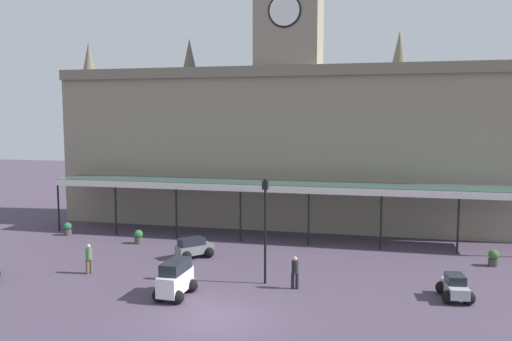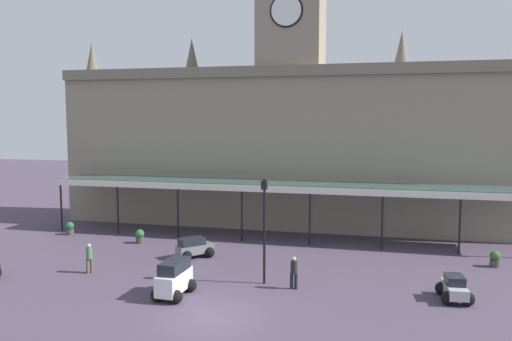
{
  "view_description": "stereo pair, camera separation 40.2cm",
  "coord_description": "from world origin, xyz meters",
  "px_view_note": "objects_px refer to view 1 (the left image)",
  "views": [
    {
      "loc": [
        6.46,
        -20.31,
        8.62
      ],
      "look_at": [
        0.0,
        7.96,
        5.6
      ],
      "focal_mm": 35.76,
      "sensor_mm": 36.0,
      "label": 1
    },
    {
      "loc": [
        6.85,
        -20.22,
        8.62
      ],
      "look_at": [
        0.0,
        7.96,
        5.6
      ],
      "focal_mm": 35.76,
      "sensor_mm": 36.0,
      "label": 2
    }
  ],
  "objects_px": {
    "pedestrian_beside_cars": "(295,271)",
    "car_silver_sedan": "(455,289)",
    "car_white_van": "(175,280)",
    "pedestrian_near_entrance": "(89,258)",
    "planter_forecourt_centre": "(494,258)",
    "car_grey_estate": "(194,249)",
    "victorian_lamppost": "(265,219)",
    "planter_near_kerb": "(67,229)",
    "planter_by_canopy": "(138,237)"
  },
  "relations": [
    {
      "from": "car_grey_estate",
      "to": "planter_near_kerb",
      "type": "distance_m",
      "value": 11.72
    },
    {
      "from": "car_white_van",
      "to": "planter_by_canopy",
      "type": "xyz_separation_m",
      "value": [
        -6.41,
        9.23,
        -0.32
      ]
    },
    {
      "from": "pedestrian_near_entrance",
      "to": "victorian_lamppost",
      "type": "xyz_separation_m",
      "value": [
        9.85,
        0.54,
        2.49
      ]
    },
    {
      "from": "victorian_lamppost",
      "to": "planter_near_kerb",
      "type": "bearing_deg",
      "value": 155.55
    },
    {
      "from": "car_white_van",
      "to": "pedestrian_beside_cars",
      "type": "xyz_separation_m",
      "value": [
        5.44,
        2.42,
        0.1
      ]
    },
    {
      "from": "car_white_van",
      "to": "pedestrian_near_entrance",
      "type": "height_order",
      "value": "car_white_van"
    },
    {
      "from": "car_silver_sedan",
      "to": "pedestrian_near_entrance",
      "type": "bearing_deg",
      "value": -179.09
    },
    {
      "from": "car_silver_sedan",
      "to": "pedestrian_beside_cars",
      "type": "height_order",
      "value": "pedestrian_beside_cars"
    },
    {
      "from": "car_white_van",
      "to": "planter_by_canopy",
      "type": "height_order",
      "value": "car_white_van"
    },
    {
      "from": "pedestrian_near_entrance",
      "to": "pedestrian_beside_cars",
      "type": "height_order",
      "value": "same"
    },
    {
      "from": "car_silver_sedan",
      "to": "planter_forecourt_centre",
      "type": "relative_size",
      "value": 2.21
    },
    {
      "from": "pedestrian_beside_cars",
      "to": "planter_forecourt_centre",
      "type": "relative_size",
      "value": 1.74
    },
    {
      "from": "pedestrian_near_entrance",
      "to": "planter_forecourt_centre",
      "type": "bearing_deg",
      "value": 16.52
    },
    {
      "from": "car_silver_sedan",
      "to": "planter_forecourt_centre",
      "type": "height_order",
      "value": "car_silver_sedan"
    },
    {
      "from": "car_silver_sedan",
      "to": "pedestrian_beside_cars",
      "type": "bearing_deg",
      "value": -178.18
    },
    {
      "from": "car_silver_sedan",
      "to": "victorian_lamppost",
      "type": "bearing_deg",
      "value": 178.56
    },
    {
      "from": "car_grey_estate",
      "to": "car_silver_sedan",
      "type": "bearing_deg",
      "value": -15.39
    },
    {
      "from": "car_grey_estate",
      "to": "victorian_lamppost",
      "type": "height_order",
      "value": "victorian_lamppost"
    },
    {
      "from": "car_grey_estate",
      "to": "car_white_van",
      "type": "relative_size",
      "value": 0.98
    },
    {
      "from": "car_grey_estate",
      "to": "pedestrian_near_entrance",
      "type": "relative_size",
      "value": 1.43
    },
    {
      "from": "planter_forecourt_centre",
      "to": "planter_by_canopy",
      "type": "xyz_separation_m",
      "value": [
        -22.55,
        0.29,
        0.0
      ]
    },
    {
      "from": "car_white_van",
      "to": "pedestrian_near_entrance",
      "type": "xyz_separation_m",
      "value": [
        -6.04,
        2.36,
        0.1
      ]
    },
    {
      "from": "planter_forecourt_centre",
      "to": "planter_by_canopy",
      "type": "height_order",
      "value": "same"
    },
    {
      "from": "victorian_lamppost",
      "to": "car_grey_estate",
      "type": "bearing_deg",
      "value": 144.42
    },
    {
      "from": "pedestrian_beside_cars",
      "to": "car_silver_sedan",
      "type": "bearing_deg",
      "value": 1.82
    },
    {
      "from": "car_white_van",
      "to": "car_silver_sedan",
      "type": "distance_m",
      "value": 13.37
    },
    {
      "from": "victorian_lamppost",
      "to": "planter_by_canopy",
      "type": "bearing_deg",
      "value": 148.2
    },
    {
      "from": "car_grey_estate",
      "to": "planter_by_canopy",
      "type": "bearing_deg",
      "value": 152.62
    },
    {
      "from": "pedestrian_near_entrance",
      "to": "car_white_van",
      "type": "bearing_deg",
      "value": -21.35
    },
    {
      "from": "car_white_van",
      "to": "pedestrian_near_entrance",
      "type": "distance_m",
      "value": 6.48
    },
    {
      "from": "car_silver_sedan",
      "to": "planter_forecourt_centre",
      "type": "bearing_deg",
      "value": 64.14
    },
    {
      "from": "pedestrian_beside_cars",
      "to": "planter_by_canopy",
      "type": "height_order",
      "value": "pedestrian_beside_cars"
    },
    {
      "from": "car_grey_estate",
      "to": "car_silver_sedan",
      "type": "relative_size",
      "value": 1.13
    },
    {
      "from": "car_grey_estate",
      "to": "car_silver_sedan",
      "type": "xyz_separation_m",
      "value": [
        14.57,
        -4.01,
        -0.06
      ]
    },
    {
      "from": "pedestrian_beside_cars",
      "to": "victorian_lamppost",
      "type": "relative_size",
      "value": 0.3
    },
    {
      "from": "victorian_lamppost",
      "to": "pedestrian_beside_cars",
      "type": "bearing_deg",
      "value": -16.26
    },
    {
      "from": "pedestrian_near_entrance",
      "to": "victorian_lamppost",
      "type": "bearing_deg",
      "value": 3.12
    },
    {
      "from": "planter_near_kerb",
      "to": "planter_by_canopy",
      "type": "height_order",
      "value": "same"
    },
    {
      "from": "car_white_van",
      "to": "pedestrian_beside_cars",
      "type": "bearing_deg",
      "value": 23.97
    },
    {
      "from": "car_white_van",
      "to": "pedestrian_beside_cars",
      "type": "relative_size",
      "value": 1.46
    },
    {
      "from": "pedestrian_near_entrance",
      "to": "planter_near_kerb",
      "type": "xyz_separation_m",
      "value": [
        -6.56,
        8.0,
        -0.42
      ]
    },
    {
      "from": "car_silver_sedan",
      "to": "planter_forecourt_centre",
      "type": "distance_m",
      "value": 6.97
    },
    {
      "from": "planter_near_kerb",
      "to": "planter_by_canopy",
      "type": "xyz_separation_m",
      "value": [
        6.19,
        -1.13,
        0.0
      ]
    },
    {
      "from": "pedestrian_near_entrance",
      "to": "planter_near_kerb",
      "type": "bearing_deg",
      "value": 129.37
    },
    {
      "from": "planter_forecourt_centre",
      "to": "victorian_lamppost",
      "type": "bearing_deg",
      "value": -153.9
    },
    {
      "from": "pedestrian_near_entrance",
      "to": "planter_by_canopy",
      "type": "xyz_separation_m",
      "value": [
        -0.37,
        6.87,
        -0.42
      ]
    },
    {
      "from": "car_grey_estate",
      "to": "planter_near_kerb",
      "type": "bearing_deg",
      "value": 161.69
    },
    {
      "from": "car_white_van",
      "to": "car_silver_sedan",
      "type": "bearing_deg",
      "value": 11.49
    },
    {
      "from": "pedestrian_near_entrance",
      "to": "victorian_lamppost",
      "type": "height_order",
      "value": "victorian_lamppost"
    },
    {
      "from": "car_grey_estate",
      "to": "pedestrian_beside_cars",
      "type": "height_order",
      "value": "pedestrian_beside_cars"
    }
  ]
}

